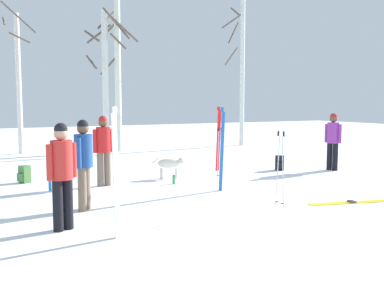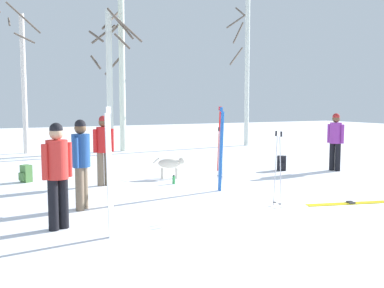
{
  "view_description": "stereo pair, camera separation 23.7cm",
  "coord_description": "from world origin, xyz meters",
  "px_view_note": "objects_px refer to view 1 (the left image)",
  "views": [
    {
      "loc": [
        -5.05,
        -6.78,
        2.03
      ],
      "look_at": [
        -0.17,
        2.7,
        1.0
      ],
      "focal_mm": 40.22,
      "sensor_mm": 36.0,
      "label": 1
    },
    {
      "loc": [
        -4.84,
        -6.89,
        2.03
      ],
      "look_at": [
        -0.17,
        2.7,
        1.0
      ],
      "focal_mm": 40.22,
      "sensor_mm": 36.0,
      "label": 2
    }
  ],
  "objects_px": {
    "person_1": "(333,138)",
    "backpack_1": "(280,163)",
    "birch_tree_3": "(105,78)",
    "birch_tree_5": "(241,69)",
    "ski_pair_planted_0": "(222,150)",
    "ski_pair_planted_1": "(218,139)",
    "ski_pair_lying_1": "(350,202)",
    "water_bottle_1": "(174,180)",
    "water_bottle_0": "(50,185)",
    "ski_poles_0": "(280,166)",
    "dog": "(170,164)",
    "ski_pair_planted_2": "(116,174)",
    "ski_poles_1": "(220,151)",
    "backpack_0": "(24,174)",
    "birch_tree_2": "(18,80)",
    "person_2": "(84,159)",
    "birch_tree_4": "(117,58)",
    "person_0": "(62,169)",
    "person_3": "(103,146)"
  },
  "relations": [
    {
      "from": "ski_poles_0",
      "to": "backpack_1",
      "type": "height_order",
      "value": "ski_poles_0"
    },
    {
      "from": "backpack_0",
      "to": "birch_tree_2",
      "type": "height_order",
      "value": "birch_tree_2"
    },
    {
      "from": "person_0",
      "to": "birch_tree_5",
      "type": "xyz_separation_m",
      "value": [
        10.18,
        10.21,
        2.61
      ]
    },
    {
      "from": "dog",
      "to": "ski_pair_planted_1",
      "type": "height_order",
      "value": "ski_pair_planted_1"
    },
    {
      "from": "ski_pair_planted_0",
      "to": "ski_pair_lying_1",
      "type": "bearing_deg",
      "value": -52.36
    },
    {
      "from": "water_bottle_0",
      "to": "birch_tree_5",
      "type": "xyz_separation_m",
      "value": [
        9.87,
        6.95,
        3.46
      ]
    },
    {
      "from": "backpack_1",
      "to": "water_bottle_1",
      "type": "relative_size",
      "value": 1.97
    },
    {
      "from": "ski_pair_planted_0",
      "to": "birch_tree_5",
      "type": "xyz_separation_m",
      "value": [
        6.36,
        8.77,
        2.63
      ]
    },
    {
      "from": "ski_pair_lying_1",
      "to": "backpack_1",
      "type": "distance_m",
      "value": 4.3
    },
    {
      "from": "dog",
      "to": "ski_poles_0",
      "type": "xyz_separation_m",
      "value": [
        0.63,
        -3.81,
        0.4
      ]
    },
    {
      "from": "ski_pair_lying_1",
      "to": "ski_poles_1",
      "type": "distance_m",
      "value": 3.78
    },
    {
      "from": "birch_tree_3",
      "to": "birch_tree_5",
      "type": "relative_size",
      "value": 0.84
    },
    {
      "from": "ski_pair_planted_1",
      "to": "water_bottle_0",
      "type": "height_order",
      "value": "ski_pair_planted_1"
    },
    {
      "from": "dog",
      "to": "water_bottle_0",
      "type": "xyz_separation_m",
      "value": [
        -3.14,
        -0.22,
        -0.26
      ]
    },
    {
      "from": "person_1",
      "to": "person_2",
      "type": "xyz_separation_m",
      "value": [
        -7.77,
        -1.42,
        0.0
      ]
    },
    {
      "from": "person_1",
      "to": "ski_poles_1",
      "type": "distance_m",
      "value": 3.79
    },
    {
      "from": "backpack_0",
      "to": "birch_tree_3",
      "type": "height_order",
      "value": "birch_tree_3"
    },
    {
      "from": "ski_poles_0",
      "to": "water_bottle_0",
      "type": "xyz_separation_m",
      "value": [
        -3.78,
        3.58,
        -0.66
      ]
    },
    {
      "from": "ski_pair_planted_0",
      "to": "ski_pair_planted_1",
      "type": "xyz_separation_m",
      "value": [
        1.47,
        2.63,
        -0.01
      ]
    },
    {
      "from": "birch_tree_2",
      "to": "birch_tree_3",
      "type": "height_order",
      "value": "birch_tree_2"
    },
    {
      "from": "dog",
      "to": "ski_pair_planted_2",
      "type": "height_order",
      "value": "ski_pair_planted_2"
    },
    {
      "from": "person_3",
      "to": "water_bottle_1",
      "type": "relative_size",
      "value": 7.69
    },
    {
      "from": "ski_poles_0",
      "to": "person_2",
      "type": "bearing_deg",
      "value": 157.32
    },
    {
      "from": "ski_poles_0",
      "to": "birch_tree_3",
      "type": "relative_size",
      "value": 0.26
    },
    {
      "from": "water_bottle_0",
      "to": "birch_tree_3",
      "type": "relative_size",
      "value": 0.05
    },
    {
      "from": "ski_pair_planted_0",
      "to": "water_bottle_1",
      "type": "bearing_deg",
      "value": 115.62
    },
    {
      "from": "person_0",
      "to": "birch_tree_2",
      "type": "xyz_separation_m",
      "value": [
        0.48,
        11.32,
        1.93
      ]
    },
    {
      "from": "person_0",
      "to": "birch_tree_4",
      "type": "height_order",
      "value": "birch_tree_4"
    },
    {
      "from": "person_3",
      "to": "water_bottle_0",
      "type": "bearing_deg",
      "value": -178.4
    },
    {
      "from": "ski_pair_planted_1",
      "to": "birch_tree_2",
      "type": "relative_size",
      "value": 0.33
    },
    {
      "from": "ski_poles_1",
      "to": "water_bottle_0",
      "type": "height_order",
      "value": "ski_poles_1"
    },
    {
      "from": "ski_poles_1",
      "to": "water_bottle_1",
      "type": "distance_m",
      "value": 1.53
    },
    {
      "from": "birch_tree_2",
      "to": "person_1",
      "type": "bearing_deg",
      "value": -48.02
    },
    {
      "from": "person_1",
      "to": "ski_poles_1",
      "type": "relative_size",
      "value": 1.25
    },
    {
      "from": "person_1",
      "to": "birch_tree_2",
      "type": "bearing_deg",
      "value": 131.98
    },
    {
      "from": "person_3",
      "to": "birch_tree_2",
      "type": "relative_size",
      "value": 0.3
    },
    {
      "from": "person_1",
      "to": "backpack_1",
      "type": "relative_size",
      "value": 3.9
    },
    {
      "from": "ski_pair_planted_2",
      "to": "birch_tree_4",
      "type": "height_order",
      "value": "birch_tree_4"
    },
    {
      "from": "ski_pair_lying_1",
      "to": "birch_tree_4",
      "type": "relative_size",
      "value": 0.24
    },
    {
      "from": "birch_tree_5",
      "to": "person_0",
      "type": "bearing_deg",
      "value": -134.94
    },
    {
      "from": "person_1",
      "to": "water_bottle_0",
      "type": "xyz_separation_m",
      "value": [
        -8.06,
        0.71,
        -0.85
      ]
    },
    {
      "from": "person_0",
      "to": "person_2",
      "type": "height_order",
      "value": "same"
    },
    {
      "from": "water_bottle_1",
      "to": "ski_pair_planted_2",
      "type": "bearing_deg",
      "value": -126.14
    },
    {
      "from": "person_1",
      "to": "birch_tree_5",
      "type": "xyz_separation_m",
      "value": [
        1.81,
        7.66,
        2.61
      ]
    },
    {
      "from": "ski_poles_0",
      "to": "birch_tree_2",
      "type": "distance_m",
      "value": 12.37
    },
    {
      "from": "person_3",
      "to": "ski_pair_lying_1",
      "type": "relative_size",
      "value": 0.98
    },
    {
      "from": "backpack_1",
      "to": "birch_tree_2",
      "type": "relative_size",
      "value": 0.08
    },
    {
      "from": "water_bottle_0",
      "to": "birch_tree_3",
      "type": "height_order",
      "value": "birch_tree_3"
    },
    {
      "from": "ski_poles_1",
      "to": "water_bottle_1",
      "type": "xyz_separation_m",
      "value": [
        -1.39,
        -0.11,
        -0.63
      ]
    },
    {
      "from": "ski_poles_1",
      "to": "backpack_0",
      "type": "xyz_separation_m",
      "value": [
        -4.7,
        1.79,
        -0.52
      ]
    }
  ]
}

